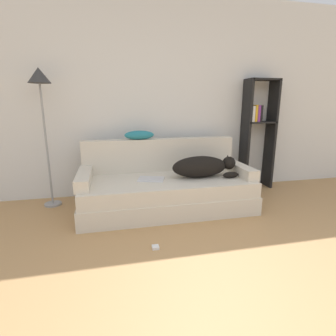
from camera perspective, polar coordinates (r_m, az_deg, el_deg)
wall_back at (r=3.82m, az=-0.99°, el=14.97°), size 7.94×0.06×2.70m
couch at (r=3.26m, az=-0.37°, el=-5.55°), size 2.07×0.96×0.39m
couch_backrest at (r=3.54m, az=-1.78°, el=2.93°), size 2.03×0.15×0.43m
couch_arm_left at (r=3.13m, az=-17.78°, el=-2.06°), size 0.15×0.77×0.13m
couch_arm_right at (r=3.50m, az=15.13°, el=-0.20°), size 0.15×0.77×0.13m
dog at (r=3.24m, az=7.60°, el=0.31°), size 0.81×0.28×0.26m
laptop at (r=3.14m, az=-3.69°, el=-2.42°), size 0.35×0.28×0.02m
throw_pillow at (r=3.45m, az=-6.27°, el=7.15°), size 0.38×0.16×0.12m
bookshelf at (r=4.18m, az=18.98°, el=8.32°), size 0.46×0.26×1.62m
floor_lamp at (r=3.51m, az=-26.00°, el=14.75°), size 0.26×0.26×1.68m
power_adapter at (r=2.47m, az=-2.74°, el=-16.84°), size 0.06×0.06×0.03m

